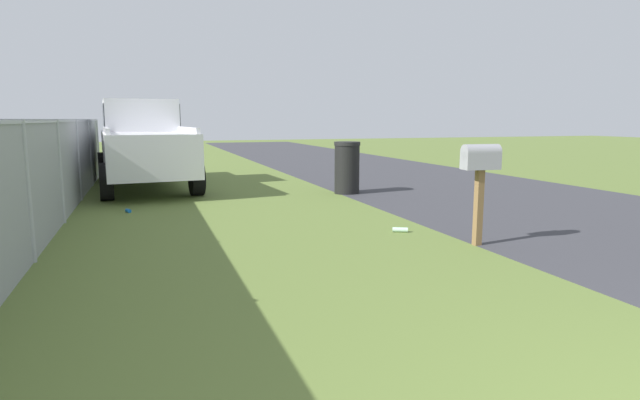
{
  "coord_description": "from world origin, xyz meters",
  "views": [
    {
      "loc": [
        -0.62,
        2.85,
        1.61
      ],
      "look_at": [
        4.17,
        1.22,
        0.82
      ],
      "focal_mm": 28.89,
      "sensor_mm": 36.0,
      "label": 1
    }
  ],
  "objects": [
    {
      "name": "litter_bottle_midfield_a",
      "position": [
        5.9,
        -0.6,
        0.04
      ],
      "size": [
        0.16,
        0.23,
        0.07
      ],
      "primitive_type": "cylinder",
      "rotation": [
        0.0,
        1.57,
        4.24
      ],
      "color": "#B2D8BF",
      "rests_on": "ground"
    },
    {
      "name": "litter_can_midfield_b",
      "position": [
        8.85,
        3.18,
        0.03
      ],
      "size": [
        0.14,
        0.11,
        0.07
      ],
      "primitive_type": "cylinder",
      "rotation": [
        0.0,
        1.57,
        0.45
      ],
      "color": "blue",
      "rests_on": "ground"
    },
    {
      "name": "fence_section",
      "position": [
        8.22,
        4.12,
        0.88
      ],
      "size": [
        14.46,
        0.07,
        1.62
      ],
      "color": "#9EA3A8",
      "rests_on": "ground"
    },
    {
      "name": "pickup_truck",
      "position": [
        12.53,
        2.88,
        1.1
      ],
      "size": [
        5.62,
        2.4,
        2.09
      ],
      "rotation": [
        0.0,
        0.0,
        0.08
      ],
      "color": "silver",
      "rests_on": "ground"
    },
    {
      "name": "mailbox",
      "position": [
        4.88,
        -1.17,
        1.04
      ],
      "size": [
        0.24,
        0.49,
        1.31
      ],
      "rotation": [
        0.0,
        0.0,
        -0.09
      ],
      "color": "brown",
      "rests_on": "ground"
    },
    {
      "name": "road_asphalt",
      "position": [
        6.0,
        -4.12,
        0.0
      ],
      "size": [
        60.0,
        5.97,
        0.01
      ],
      "primitive_type": "cube",
      "color": "#38383D",
      "rests_on": "ground"
    },
    {
      "name": "trash_bin",
      "position": [
        9.84,
        -1.34,
        0.57
      ],
      "size": [
        0.57,
        0.57,
        1.13
      ],
      "color": "black",
      "rests_on": "ground"
    }
  ]
}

